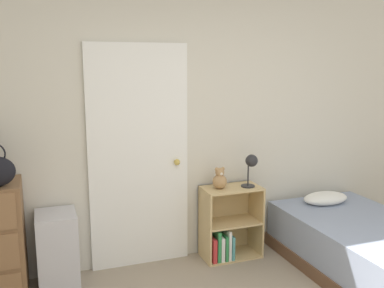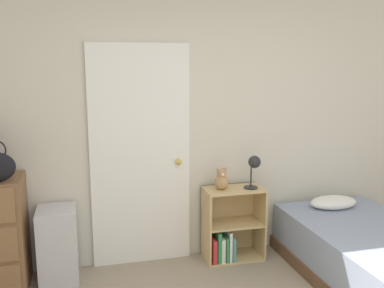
# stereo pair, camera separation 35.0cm
# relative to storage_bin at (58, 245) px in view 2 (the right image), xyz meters

# --- Properties ---
(wall_back) EXTENTS (10.00, 0.06, 2.55)m
(wall_back) POSITION_rel_storage_bin_xyz_m (1.11, 0.23, 0.96)
(wall_back) COLOR beige
(wall_back) RESTS_ON ground_plane
(door_closed) EXTENTS (0.90, 0.09, 2.02)m
(door_closed) POSITION_rel_storage_bin_xyz_m (0.75, 0.18, 0.69)
(door_closed) COLOR white
(door_closed) RESTS_ON ground_plane
(storage_bin) EXTENTS (0.32, 0.37, 0.64)m
(storage_bin) POSITION_rel_storage_bin_xyz_m (0.00, 0.00, 0.00)
(storage_bin) COLOR silver
(storage_bin) RESTS_ON ground_plane
(bookshelf) EXTENTS (0.56, 0.31, 0.69)m
(bookshelf) POSITION_rel_storage_bin_xyz_m (1.55, 0.03, -0.04)
(bookshelf) COLOR tan
(bookshelf) RESTS_ON ground_plane
(teddy_bear) EXTENTS (0.13, 0.13, 0.21)m
(teddy_bear) POSITION_rel_storage_bin_xyz_m (1.47, 0.03, 0.46)
(teddy_bear) COLOR tan
(teddy_bear) RESTS_ON bookshelf
(desk_lamp) EXTENTS (0.15, 0.14, 0.31)m
(desk_lamp) POSITION_rel_storage_bin_xyz_m (1.77, -0.02, 0.60)
(desk_lamp) COLOR #262628
(desk_lamp) RESTS_ON bookshelf
(bed) EXTENTS (1.05, 1.94, 0.57)m
(bed) POSITION_rel_storage_bin_xyz_m (2.58, -0.77, -0.09)
(bed) COLOR brown
(bed) RESTS_ON ground_plane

